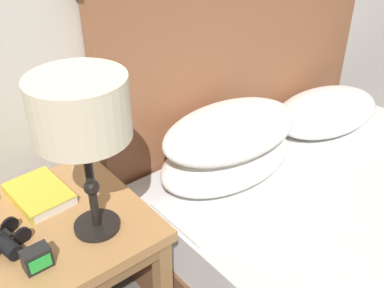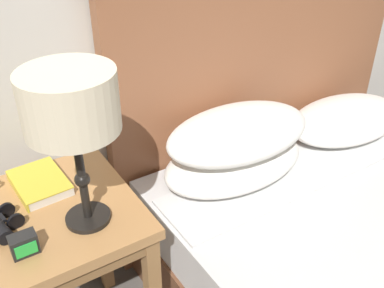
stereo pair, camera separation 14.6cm
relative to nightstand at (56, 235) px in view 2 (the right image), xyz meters
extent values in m
cube|color=#AD7A47|center=(0.00, 0.00, 0.09)|extent=(0.50, 0.52, 0.04)
cube|color=brown|center=(0.00, 0.00, 0.04)|extent=(0.47, 0.49, 0.05)
cube|color=olive|center=(0.21, 0.22, -0.25)|extent=(0.04, 0.04, 0.64)
cube|color=silver|center=(1.04, -0.07, -0.08)|extent=(1.35, 0.28, 0.01)
cube|color=brown|center=(1.04, 0.28, 0.05)|extent=(1.47, 0.06, 1.25)
ellipsoid|color=white|center=(0.72, 0.04, -0.01)|extent=(0.60, 0.36, 0.15)
ellipsoid|color=white|center=(1.36, 0.04, -0.01)|extent=(0.60, 0.36, 0.15)
ellipsoid|color=white|center=(0.74, 0.04, 0.12)|extent=(0.60, 0.36, 0.15)
cylinder|color=black|center=(0.08, -0.10, 0.11)|extent=(0.13, 0.13, 0.01)
cylinder|color=black|center=(0.08, -0.10, 0.26)|extent=(0.02, 0.02, 0.29)
sphere|color=black|center=(0.08, -0.10, 0.25)|extent=(0.04, 0.04, 0.04)
cylinder|color=beige|center=(0.08, -0.10, 0.48)|extent=(0.24, 0.24, 0.16)
cube|color=silver|center=(0.01, 0.13, 0.12)|extent=(0.16, 0.21, 0.03)
cube|color=gold|center=(0.01, 0.13, 0.13)|extent=(0.16, 0.22, 0.00)
cube|color=gold|center=(-0.06, 0.12, 0.12)|extent=(0.02, 0.21, 0.03)
cylinder|color=black|center=(-0.10, -0.03, 0.13)|extent=(0.05, 0.02, 0.05)
cylinder|color=black|center=(-0.11, 0.04, 0.13)|extent=(0.05, 0.02, 0.05)
cube|color=black|center=(-0.11, -0.14, 0.13)|extent=(0.07, 0.04, 0.06)
cube|color=green|center=(-0.11, -0.16, 0.13)|extent=(0.06, 0.00, 0.04)
camera|label=1|loc=(-0.31, -1.01, 0.98)|focal=42.00mm
camera|label=2|loc=(-0.19, -1.10, 0.98)|focal=42.00mm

